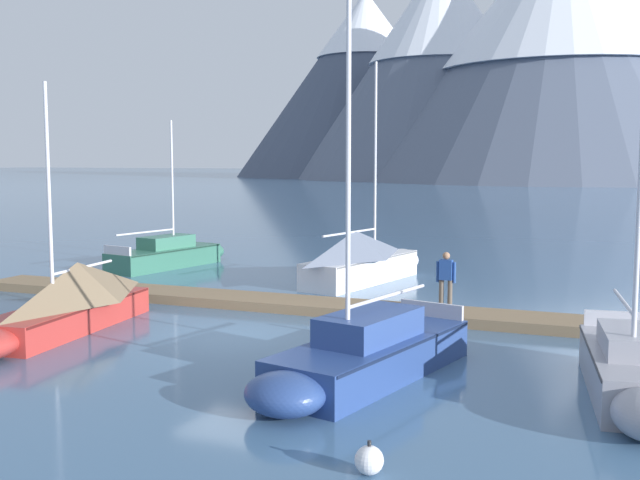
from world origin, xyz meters
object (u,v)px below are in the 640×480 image
object	(u,v)px
mooring_buoy_channel_marker	(369,460)
sailboat_second_berth	(66,301)
sailboat_nearest_berth	(170,254)
person_on_dock	(446,276)
sailboat_mid_dock_port	(362,257)
sailboat_far_berth	(630,372)
sailboat_mid_dock_starboard	(363,355)

from	to	relation	value
mooring_buoy_channel_marker	sailboat_second_berth	bearing A→B (deg)	152.40
sailboat_nearest_berth	person_on_dock	distance (m)	15.05
sailboat_nearest_berth	sailboat_mid_dock_port	bearing A→B (deg)	-4.06
sailboat_mid_dock_port	sailboat_far_berth	world-z (taller)	sailboat_mid_dock_port
person_on_dock	sailboat_mid_dock_port	bearing A→B (deg)	130.79
sailboat_nearest_berth	sailboat_mid_dock_starboard	size ratio (longest dim) A/B	0.73
sailboat_nearest_berth	person_on_dock	xyz separation A→B (m)	(13.81, -5.94, 0.70)
sailboat_mid_dock_port	person_on_dock	xyz separation A→B (m)	(4.56, -5.29, 0.29)
sailboat_nearest_berth	sailboat_mid_dock_starboard	distance (m)	18.87
sailboat_far_berth	person_on_dock	xyz separation A→B (m)	(-5.16, 6.18, 0.68)
sailboat_second_berth	sailboat_mid_dock_starboard	world-z (taller)	sailboat_mid_dock_starboard
person_on_dock	mooring_buoy_channel_marker	distance (m)	11.59
sailboat_far_berth	mooring_buoy_channel_marker	xyz separation A→B (m)	(-3.52, -5.24, -0.36)
sailboat_nearest_berth	person_on_dock	world-z (taller)	sailboat_nearest_berth
sailboat_second_berth	mooring_buoy_channel_marker	world-z (taller)	sailboat_second_berth
sailboat_second_berth	sailboat_far_berth	xyz separation A→B (m)	(14.34, -0.42, -0.27)
sailboat_nearest_berth	sailboat_second_berth	bearing A→B (deg)	-68.41
sailboat_nearest_berth	sailboat_mid_dock_starboard	world-z (taller)	sailboat_mid_dock_starboard
mooring_buoy_channel_marker	sailboat_far_berth	bearing A→B (deg)	56.15
sailboat_nearest_berth	sailboat_second_berth	xyz separation A→B (m)	(4.64, -11.71, 0.29)
sailboat_mid_dock_port	sailboat_far_berth	distance (m)	15.04
sailboat_mid_dock_starboard	sailboat_mid_dock_port	bearing A→B (deg)	110.06
sailboat_nearest_berth	mooring_buoy_channel_marker	size ratio (longest dim) A/B	12.41
sailboat_second_berth	person_on_dock	world-z (taller)	sailboat_second_berth
sailboat_far_berth	sailboat_second_berth	bearing A→B (deg)	178.34
sailboat_mid_dock_port	person_on_dock	world-z (taller)	sailboat_mid_dock_port
sailboat_mid_dock_port	sailboat_far_berth	size ratio (longest dim) A/B	1.12
mooring_buoy_channel_marker	sailboat_mid_dock_port	bearing A→B (deg)	110.37
sailboat_far_berth	mooring_buoy_channel_marker	distance (m)	6.32
sailboat_second_berth	sailboat_far_berth	distance (m)	14.35
sailboat_mid_dock_starboard	sailboat_nearest_berth	bearing A→B (deg)	136.72
sailboat_second_berth	mooring_buoy_channel_marker	bearing A→B (deg)	-27.60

